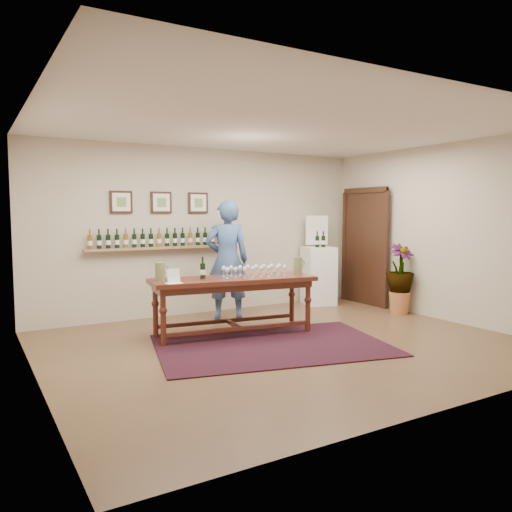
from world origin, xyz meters
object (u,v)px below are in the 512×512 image
potted_plant (400,279)px  person (227,260)px  tasting_table (233,286)px  display_pedestal (318,276)px

potted_plant → person: bearing=157.4°
tasting_table → person: (0.41, 0.98, 0.27)m
tasting_table → potted_plant: size_ratio=2.31×
display_pedestal → potted_plant: (0.63, -1.42, 0.06)m
tasting_table → person: person is taller
tasting_table → person: 1.10m
display_pedestal → potted_plant: bearing=-65.9°
tasting_table → display_pedestal: size_ratio=2.21×
display_pedestal → potted_plant: 1.55m
person → tasting_table: bearing=87.5°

